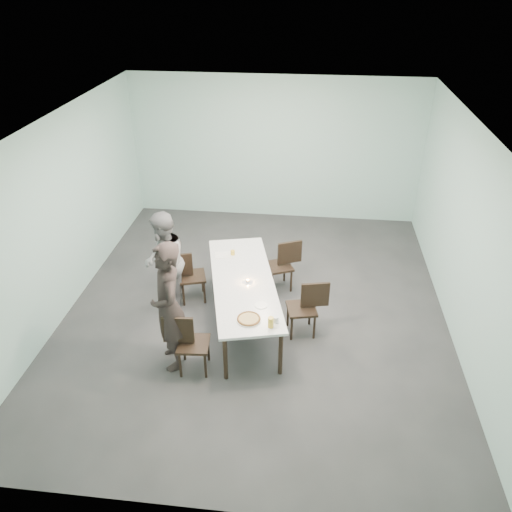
# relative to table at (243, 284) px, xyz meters

# --- Properties ---
(ground) EXTENTS (7.00, 7.00, 0.00)m
(ground) POSITION_rel_table_xyz_m (0.16, 0.34, -0.69)
(ground) COLOR #333335
(ground) RESTS_ON ground
(room_shell) EXTENTS (6.02, 7.02, 3.01)m
(room_shell) POSITION_rel_table_xyz_m (0.16, 0.34, 1.33)
(room_shell) COLOR #A9D5CD
(room_shell) RESTS_ON ground
(table) EXTENTS (1.49, 2.74, 0.75)m
(table) POSITION_rel_table_xyz_m (0.00, 0.00, 0.00)
(table) COLOR white
(table) RESTS_ON ground
(chair_near_left) EXTENTS (0.63, 0.45, 0.87)m
(chair_near_left) POSITION_rel_table_xyz_m (-0.60, -1.14, -0.19)
(chair_near_left) COLOR black
(chair_near_left) RESTS_ON ground
(chair_far_left) EXTENTS (0.65, 0.53, 0.87)m
(chair_far_left) POSITION_rel_table_xyz_m (-0.99, 0.48, -0.19)
(chair_far_left) COLOR black
(chair_far_left) RESTS_ON ground
(chair_near_right) EXTENTS (0.65, 0.50, 0.87)m
(chair_near_right) POSITION_rel_table_xyz_m (0.97, -0.16, -0.19)
(chair_near_right) COLOR black
(chair_near_right) RESTS_ON ground
(chair_far_right) EXTENTS (0.65, 0.55, 0.87)m
(chair_far_right) POSITION_rel_table_xyz_m (0.54, 1.01, -0.19)
(chair_far_right) COLOR black
(chair_far_right) RESTS_ON ground
(diner_near) EXTENTS (0.69, 0.81, 1.89)m
(diner_near) POSITION_rel_table_xyz_m (-0.85, -1.03, 0.25)
(diner_near) COLOR black
(diner_near) RESTS_ON ground
(diner_far) EXTENTS (0.83, 0.95, 1.65)m
(diner_far) POSITION_rel_table_xyz_m (-1.27, 0.26, 0.13)
(diner_far) COLOR gray
(diner_far) RESTS_ON ground
(pizza) EXTENTS (0.34, 0.34, 0.04)m
(pizza) POSITION_rel_table_xyz_m (0.20, -0.94, 0.08)
(pizza) COLOR white
(pizza) RESTS_ON table
(side_plate) EXTENTS (0.18, 0.18, 0.01)m
(side_plate) POSITION_rel_table_xyz_m (0.33, -0.59, 0.06)
(side_plate) COLOR white
(side_plate) RESTS_ON table
(beer_glass) EXTENTS (0.08, 0.08, 0.15)m
(beer_glass) POSITION_rel_table_xyz_m (0.51, -1.05, 0.13)
(beer_glass) COLOR gold
(beer_glass) RESTS_ON table
(water_tumbler) EXTENTS (0.08, 0.08, 0.09)m
(water_tumbler) POSITION_rel_table_xyz_m (0.56, -0.94, 0.10)
(water_tumbler) COLOR silver
(water_tumbler) RESTS_ON table
(tealight) EXTENTS (0.06, 0.06, 0.05)m
(tealight) POSITION_rel_table_xyz_m (0.08, -0.04, 0.08)
(tealight) COLOR silver
(tealight) RESTS_ON table
(amber_tumbler) EXTENTS (0.07, 0.07, 0.08)m
(amber_tumbler) POSITION_rel_table_xyz_m (-0.27, 0.73, 0.10)
(amber_tumbler) COLOR gold
(amber_tumbler) RESTS_ON table
(menu) EXTENTS (0.34, 0.29, 0.01)m
(menu) POSITION_rel_table_xyz_m (-0.41, 0.71, 0.06)
(menu) COLOR silver
(menu) RESTS_ON table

